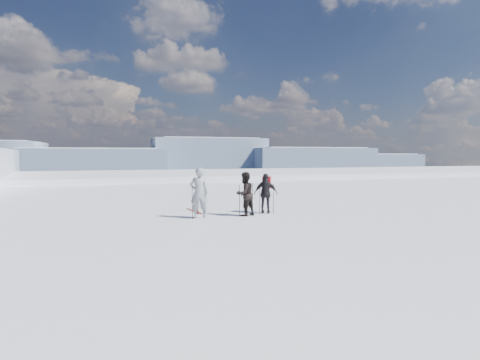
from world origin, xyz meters
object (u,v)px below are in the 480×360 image
object	(u,v)px
skier_pack	(266,193)
skier_grey	(199,193)
skier_dark	(245,194)
skis_loose	(196,211)

from	to	relation	value
skier_pack	skier_grey	bearing A→B (deg)	33.25
skier_grey	skier_pack	size ratio (longest dim) A/B	1.18
skier_dark	skis_loose	distance (m)	2.57
skier_dark	skis_loose	xyz separation A→B (m)	(-1.69, 1.74, -0.87)
skis_loose	skier_dark	bearing A→B (deg)	-45.84
skier_pack	skis_loose	distance (m)	3.18
skier_grey	skier_pack	bearing A→B (deg)	-169.76
skier_dark	skier_pack	xyz separation A→B (m)	(1.05, 0.34, -0.05)
skier_pack	skis_loose	xyz separation A→B (m)	(-2.74, 1.40, -0.83)
skier_dark	skier_pack	distance (m)	1.11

